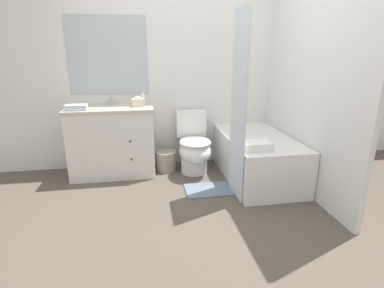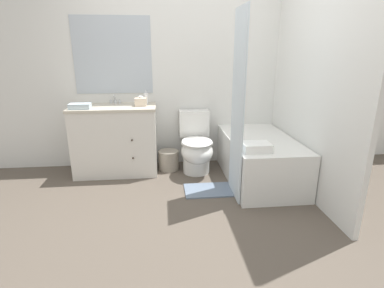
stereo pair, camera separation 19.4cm
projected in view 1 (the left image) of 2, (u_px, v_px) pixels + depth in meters
name	position (u px, v px, depth m)	size (l,w,h in m)	color
ground_plane	(193.00, 218.00, 2.81)	(14.00, 14.00, 0.00)	brown
wall_back	(173.00, 71.00, 3.85)	(8.00, 0.06, 2.50)	silver
wall_right	(299.00, 74.00, 3.34)	(0.05, 2.48, 2.50)	silver
vanity_cabinet	(113.00, 140.00, 3.70)	(1.02, 0.56, 0.85)	silver
sink_faucet	(111.00, 102.00, 3.74)	(0.14, 0.12, 0.12)	silver
toilet	(194.00, 147.00, 3.79)	(0.40, 0.69, 0.75)	white
bathtub	(257.00, 157.00, 3.62)	(0.75, 1.37, 0.52)	white
shower_curtain	(238.00, 108.00, 3.00)	(0.01, 0.46, 1.89)	silver
wastebasket	(166.00, 161.00, 3.90)	(0.27, 0.27, 0.25)	gray
tissue_box	(138.00, 102.00, 3.60)	(0.14, 0.14, 0.12)	beige
soap_dispenser	(143.00, 99.00, 3.68)	(0.05, 0.05, 0.17)	white
hand_towel_folded	(76.00, 107.00, 3.37)	(0.24, 0.14, 0.06)	silver
bath_towel_folded	(257.00, 146.00, 3.06)	(0.28, 0.21, 0.09)	white
bath_mat	(209.00, 190.00, 3.35)	(0.54, 0.36, 0.02)	slate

